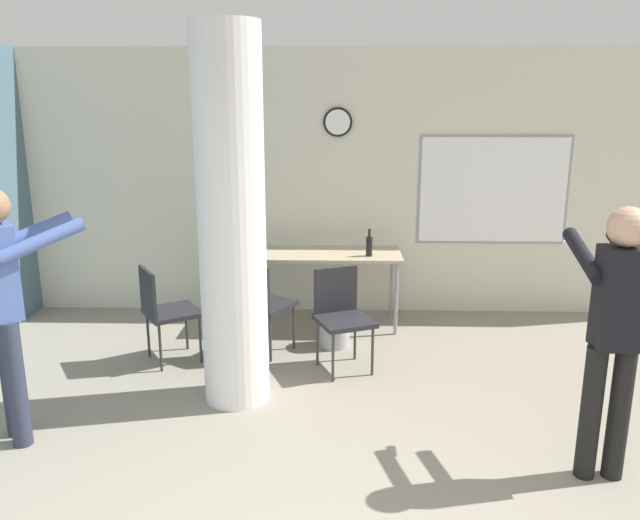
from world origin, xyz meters
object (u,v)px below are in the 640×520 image
object	(u,v)px
chair_near_pillar	(164,307)
folding_table	(323,258)
bottle_on_table	(369,246)
person_playing_side	(614,323)
person_watching_back	(7,296)
chair_table_front	(341,312)
chair_table_left	(261,301)

from	to	relation	value
chair_near_pillar	folding_table	bearing A→B (deg)	35.93
bottle_on_table	person_playing_side	world-z (taller)	person_playing_side
folding_table	person_watching_back	world-z (taller)	person_watching_back
folding_table	chair_near_pillar	xyz separation A→B (m)	(-1.37, -0.99, -0.20)
folding_table	person_playing_side	size ratio (longest dim) A/B	0.94
bottle_on_table	chair_table_front	size ratio (longest dim) A/B	0.31
folding_table	chair_table_front	xyz separation A→B (m)	(0.19, -1.07, -0.20)
chair_table_left	chair_table_front	bearing A→B (deg)	-21.20
bottle_on_table	chair_table_left	distance (m)	1.25
chair_near_pillar	person_watching_back	distance (m)	1.56
person_playing_side	bottle_on_table	bearing A→B (deg)	117.71
bottle_on_table	person_watching_back	distance (m)	3.30
person_playing_side	person_watching_back	bearing A→B (deg)	175.13
bottle_on_table	chair_table_left	world-z (taller)	bottle_on_table
chair_near_pillar	person_watching_back	xyz separation A→B (m)	(-0.64, -1.32, 0.52)
bottle_on_table	chair_near_pillar	world-z (taller)	bottle_on_table
chair_table_left	chair_near_pillar	distance (m)	0.85
folding_table	chair_near_pillar	world-z (taller)	chair_near_pillar
chair_near_pillar	person_playing_side	size ratio (longest dim) A/B	0.51
chair_table_left	person_watching_back	size ratio (longest dim) A/B	0.50
chair_table_front	person_watching_back	xyz separation A→B (m)	(-2.20, -1.25, 0.52)
person_watching_back	chair_near_pillar	bearing A→B (deg)	63.98
person_watching_back	chair_table_left	bearing A→B (deg)	46.03
chair_table_front	chair_table_left	world-z (taller)	same
person_playing_side	person_watching_back	size ratio (longest dim) A/B	0.97
chair_table_left	person_playing_side	world-z (taller)	person_playing_side
person_playing_side	chair_near_pillar	bearing A→B (deg)	152.42
chair_table_front	chair_near_pillar	size ratio (longest dim) A/B	1.00
folding_table	chair_table_front	distance (m)	1.10
chair_near_pillar	person_playing_side	bearing A→B (deg)	-27.58
bottle_on_table	chair_near_pillar	bearing A→B (deg)	-154.90
chair_table_front	chair_table_left	distance (m)	0.78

